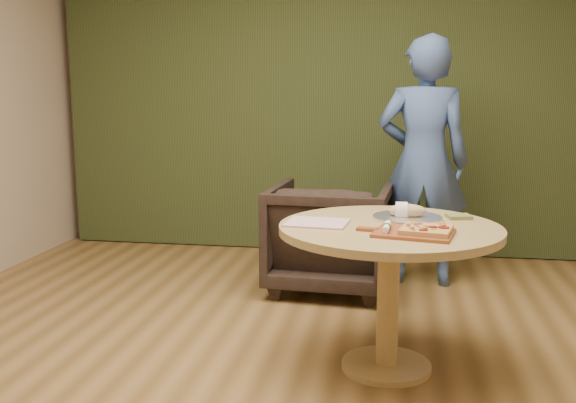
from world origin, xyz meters
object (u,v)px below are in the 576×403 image
at_px(pedestal_table, 389,253).
at_px(armchair, 331,231).
at_px(flatbread_pizza, 426,230).
at_px(person_standing, 423,162).
at_px(pizza_paddle, 412,233).
at_px(serving_tray, 407,218).
at_px(cutlery_roll, 387,227).
at_px(bread_roll, 406,211).

relative_size(pedestal_table, armchair, 1.30).
relative_size(flatbread_pizza, person_standing, 0.15).
relative_size(pedestal_table, person_standing, 0.61).
bearing_deg(pedestal_table, flatbread_pizza, -49.44).
distance_m(pizza_paddle, person_standing, 1.75).
bearing_deg(armchair, serving_tray, 118.10).
relative_size(flatbread_pizza, cutlery_roll, 1.31).
bearing_deg(flatbread_pizza, armchair, 111.68).
xyz_separation_m(cutlery_roll, person_standing, (0.22, 1.74, 0.11)).
bearing_deg(pizza_paddle, cutlery_roll, -173.39).
bearing_deg(bread_roll, pedestal_table, -114.13).
bearing_deg(bread_roll, armchair, 114.11).
bearing_deg(flatbread_pizza, pedestal_table, 130.56).
xyz_separation_m(flatbread_pizza, cutlery_roll, (-0.18, 0.02, 0.00)).
xyz_separation_m(serving_tray, person_standing, (0.13, 1.39, 0.14)).
xyz_separation_m(armchair, person_standing, (0.63, 0.27, 0.47)).
distance_m(pedestal_table, cutlery_roll, 0.25).
xyz_separation_m(pizza_paddle, cutlery_roll, (-0.11, 0.01, 0.02)).
distance_m(pedestal_table, person_standing, 1.60).
bearing_deg(person_standing, cutlery_roll, 84.12).
distance_m(flatbread_pizza, armchair, 1.63).
xyz_separation_m(pizza_paddle, person_standing, (0.11, 1.75, 0.14)).
relative_size(cutlery_roll, armchair, 0.24).
xyz_separation_m(pizza_paddle, serving_tray, (-0.02, 0.36, -0.00)).
bearing_deg(serving_tray, pizza_paddle, -87.57).
distance_m(cutlery_roll, armchair, 1.56).
bearing_deg(bread_roll, flatbread_pizza, -76.20).
distance_m(pizza_paddle, bread_roll, 0.36).
distance_m(pedestal_table, serving_tray, 0.24).
relative_size(pedestal_table, bread_roll, 5.68).
relative_size(pedestal_table, pizza_paddle, 2.34).
bearing_deg(bread_roll, pizza_paddle, -86.16).
bearing_deg(pizza_paddle, bread_roll, 105.47).
relative_size(serving_tray, bread_roll, 1.84).
bearing_deg(pedestal_table, person_standing, 82.27).
height_order(flatbread_pizza, serving_tray, flatbread_pizza).
height_order(armchair, person_standing, person_standing).
relative_size(pedestal_table, cutlery_roll, 5.52).
distance_m(pedestal_table, armchair, 1.37).
height_order(pedestal_table, bread_roll, bread_roll).
relative_size(pizza_paddle, flatbread_pizza, 1.81).
distance_m(flatbread_pizza, cutlery_roll, 0.18).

